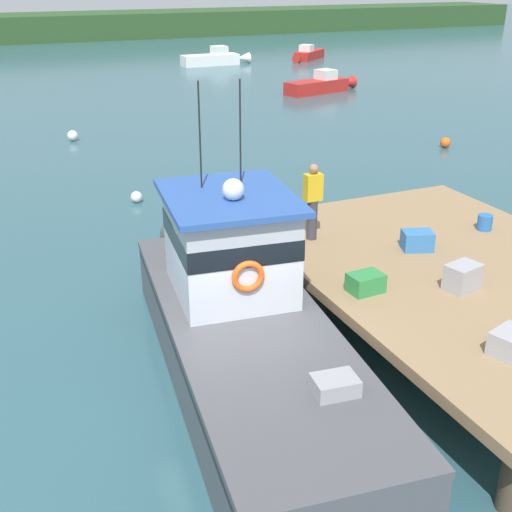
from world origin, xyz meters
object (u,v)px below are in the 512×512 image
at_px(moored_boat_near_channel, 308,54).
at_px(bait_bucket, 485,222).
at_px(crate_stack_near_edge, 510,342).
at_px(deckhand_further_back, 313,200).
at_px(crate_stack_mid_dock, 463,277).
at_px(crate_single_far, 366,283).
at_px(main_fishing_boat, 240,317).
at_px(mooring_buoy_spare_mooring, 445,142).
at_px(crate_single_by_cleat, 417,241).
at_px(mooring_buoy_channel_marker, 73,136).
at_px(moored_boat_outer_mooring, 215,59).
at_px(mooring_buoy_outer, 137,197).
at_px(moored_boat_far_left, 321,85).

bearing_deg(moored_boat_near_channel, bait_bucket, -112.36).
relative_size(crate_stack_near_edge, deckhand_further_back, 0.37).
bearing_deg(moored_boat_near_channel, crate_stack_mid_dock, -114.28).
distance_m(crate_single_far, moored_boat_near_channel, 42.22).
xyz_separation_m(main_fishing_boat, crate_stack_near_edge, (3.10, -2.96, 0.38)).
bearing_deg(deckhand_further_back, crate_stack_mid_dock, -67.72).
height_order(crate_stack_near_edge, mooring_buoy_spare_mooring, crate_stack_near_edge).
bearing_deg(moored_boat_near_channel, main_fishing_boat, -119.53).
relative_size(main_fishing_boat, crate_stack_mid_dock, 16.58).
bearing_deg(crate_stack_mid_dock, crate_single_by_cleat, 78.38).
height_order(bait_bucket, mooring_buoy_channel_marker, bait_bucket).
height_order(moored_boat_outer_mooring, mooring_buoy_outer, moored_boat_outer_mooring).
xyz_separation_m(crate_single_far, crate_stack_mid_dock, (1.62, -0.62, 0.07)).
bearing_deg(deckhand_further_back, moored_boat_far_left, 60.44).
relative_size(deckhand_further_back, moored_boat_outer_mooring, 0.31).
height_order(bait_bucket, mooring_buoy_spare_mooring, bait_bucket).
bearing_deg(crate_single_far, moored_boat_near_channel, 63.37).
height_order(crate_single_by_cleat, deckhand_further_back, deckhand_further_back).
bearing_deg(mooring_buoy_channel_marker, crate_single_by_cleat, -76.55).
xyz_separation_m(bait_bucket, mooring_buoy_channel_marker, (-6.16, 16.97, -1.16)).
distance_m(bait_bucket, mooring_buoy_outer, 10.18).
relative_size(crate_single_by_cleat, crate_stack_mid_dock, 1.00).
relative_size(moored_boat_near_channel, mooring_buoy_channel_marker, 9.32).
height_order(crate_stack_near_edge, deckhand_further_back, deckhand_further_back).
xyz_separation_m(moored_boat_far_left, mooring_buoy_spare_mooring, (-1.67, -13.04, -0.22)).
distance_m(crate_single_by_cleat, bait_bucket, 2.05).
relative_size(moored_boat_outer_mooring, mooring_buoy_channel_marker, 12.13).
bearing_deg(mooring_buoy_spare_mooring, moored_boat_near_channel, 73.35).
relative_size(main_fishing_boat, moored_boat_outer_mooring, 1.91).
xyz_separation_m(bait_bucket, moored_boat_far_left, (8.71, 22.97, -0.95)).
xyz_separation_m(crate_single_far, moored_boat_near_channel, (18.92, 37.74, -0.98)).
xyz_separation_m(crate_single_by_cleat, crate_stack_near_edge, (-1.15, -3.81, -0.01)).
distance_m(bait_bucket, mooring_buoy_channel_marker, 18.09).
bearing_deg(mooring_buoy_spare_mooring, main_fishing_boat, -140.22).
height_order(main_fishing_boat, crate_stack_near_edge, main_fishing_boat).
bearing_deg(bait_bucket, crate_single_far, -159.42).
distance_m(crate_stack_mid_dock, mooring_buoy_channel_marker, 19.50).
bearing_deg(main_fishing_boat, mooring_buoy_spare_mooring, 39.78).
bearing_deg(crate_stack_mid_dock, deckhand_further_back, 112.28).
xyz_separation_m(crate_single_by_cleat, deckhand_further_back, (-1.69, 1.38, 0.66)).
bearing_deg(crate_stack_near_edge, mooring_buoy_spare_mooring, 53.98).
bearing_deg(crate_single_by_cleat, mooring_buoy_channel_marker, 103.45).
height_order(deckhand_further_back, mooring_buoy_channel_marker, deckhand_further_back).
xyz_separation_m(crate_single_far, bait_bucket, (4.02, 1.51, 0.00)).
distance_m(crate_single_far, crate_single_by_cleat, 2.33).
xyz_separation_m(crate_stack_near_edge, moored_boat_far_left, (11.88, 27.09, -0.96)).
bearing_deg(crate_stack_mid_dock, main_fishing_boat, 165.83).
height_order(moored_boat_far_left, mooring_buoy_spare_mooring, moored_boat_far_left).
relative_size(crate_single_far, mooring_buoy_channel_marker, 1.40).
bearing_deg(mooring_buoy_spare_mooring, crate_single_far, -134.03).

